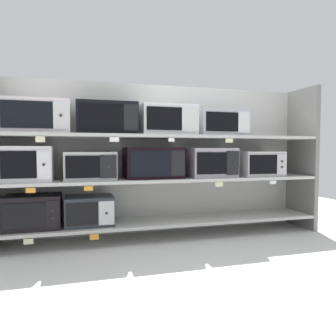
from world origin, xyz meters
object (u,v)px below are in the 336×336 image
object	(u,v)px
microwave_0	(33,212)
microwave_2	(29,164)
microwave_5	(210,163)
microwave_4	(153,163)
microwave_8	(106,119)
microwave_9	(167,120)
microwave_7	(37,117)
microwave_10	(220,123)
microwave_1	(89,210)
microwave_3	(90,166)
microwave_6	(257,164)

from	to	relation	value
microwave_0	microwave_2	size ratio (longest dim) A/B	1.15
microwave_0	microwave_5	distance (m)	1.80
microwave_4	microwave_8	distance (m)	0.63
microwave_2	microwave_5	world-z (taller)	microwave_2
microwave_0	microwave_9	world-z (taller)	microwave_9
microwave_2	microwave_8	size ratio (longest dim) A/B	0.75
microwave_4	microwave_7	bearing A→B (deg)	179.99
microwave_8	microwave_10	xyz separation A→B (m)	(1.18, 0.00, -0.02)
microwave_10	microwave_1	bearing A→B (deg)	-180.00
microwave_3	microwave_7	size ratio (longest dim) A/B	0.82
microwave_2	microwave_9	xyz separation A→B (m)	(1.30, 0.00, 0.42)
microwave_6	microwave_9	xyz separation A→B (m)	(-1.04, 0.00, 0.45)
microwave_0	microwave_9	size ratio (longest dim) A/B	0.88
microwave_2	microwave_3	size ratio (longest dim) A/B	0.89
microwave_1	microwave_6	xyz separation A→B (m)	(1.81, -0.00, 0.43)
microwave_6	microwave_10	size ratio (longest dim) A/B	0.91
microwave_9	microwave_2	bearing A→B (deg)	-180.00
microwave_8	microwave_9	xyz separation A→B (m)	(0.60, 0.00, -0.00)
microwave_0	microwave_10	size ratio (longest dim) A/B	0.96
microwave_7	microwave_6	bearing A→B (deg)	0.00
microwave_1	microwave_9	distance (m)	1.17
microwave_4	microwave_7	size ratio (longest dim) A/B	0.98
microwave_6	microwave_8	distance (m)	1.70
microwave_2	microwave_1	bearing A→B (deg)	0.00
microwave_3	microwave_5	bearing A→B (deg)	0.01
microwave_4	microwave_0	bearing A→B (deg)	179.98
microwave_0	microwave_9	bearing A→B (deg)	0.00
microwave_8	microwave_9	world-z (taller)	microwave_8
microwave_2	microwave_4	distance (m)	1.16
microwave_5	microwave_7	distance (m)	1.75
microwave_5	microwave_0	bearing A→B (deg)	180.00
microwave_4	microwave_8	size ratio (longest dim) A/B	1.00
microwave_10	microwave_5	bearing A→B (deg)	-179.97
microwave_9	microwave_3	bearing A→B (deg)	-179.99
microwave_3	microwave_6	world-z (taller)	microwave_6
microwave_1	microwave_3	xyz separation A→B (m)	(0.01, -0.00, 0.43)
microwave_1	microwave_4	xyz separation A→B (m)	(0.63, -0.00, 0.45)
microwave_0	microwave_3	world-z (taller)	microwave_3
microwave_6	microwave_1	bearing A→B (deg)	180.00
microwave_2	microwave_8	bearing A→B (deg)	-0.01
microwave_0	microwave_6	distance (m)	2.35
microwave_7	microwave_10	world-z (taller)	microwave_7
microwave_7	microwave_0	bearing A→B (deg)	179.74
microwave_10	microwave_8	bearing A→B (deg)	-179.99
microwave_0	microwave_6	world-z (taller)	microwave_6
microwave_9	microwave_10	xyz separation A→B (m)	(0.58, 0.00, -0.02)
microwave_1	microwave_2	size ratio (longest dim) A/B	1.07
microwave_4	microwave_1	bearing A→B (deg)	179.98
microwave_1	microwave_8	bearing A→B (deg)	-0.03
microwave_1	microwave_2	distance (m)	0.70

